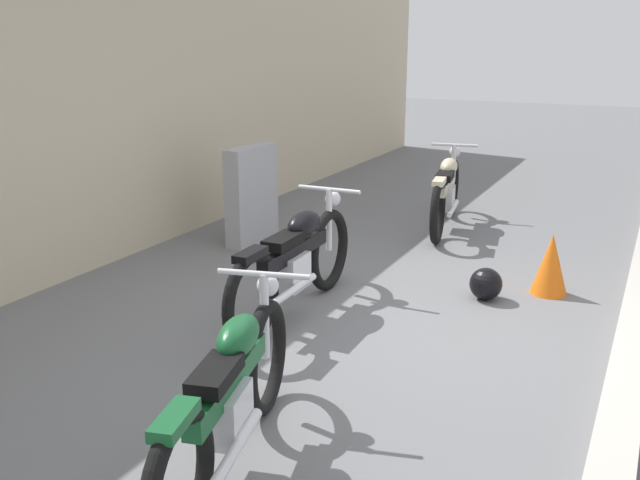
% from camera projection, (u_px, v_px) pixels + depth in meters
% --- Properties ---
extents(ground_plane, '(40.00, 40.00, 0.00)m').
position_uv_depth(ground_plane, '(412.00, 332.00, 5.48)').
color(ground_plane, slate).
extents(building_wall, '(18.00, 0.30, 3.04)m').
position_uv_depth(building_wall, '(63.00, 113.00, 6.53)').
color(building_wall, beige).
rests_on(building_wall, ground_plane).
extents(curb_strip, '(18.00, 0.24, 0.12)m').
position_uv_depth(curb_strip, '(629.00, 364.00, 4.80)').
color(curb_strip, '#B7B2A8').
rests_on(curb_strip, ground_plane).
extents(stone_marker, '(0.75, 0.24, 1.07)m').
position_uv_depth(stone_marker, '(252.00, 195.00, 7.71)').
color(stone_marker, '#9E9EA3').
rests_on(stone_marker, ground_plane).
extents(helmet, '(0.28, 0.28, 0.28)m').
position_uv_depth(helmet, '(486.00, 284.00, 6.11)').
color(helmet, black).
rests_on(helmet, ground_plane).
extents(traffic_cone, '(0.32, 0.32, 0.55)m').
position_uv_depth(traffic_cone, '(551.00, 264.00, 6.22)').
color(traffic_cone, orange).
rests_on(traffic_cone, ground_plane).
extents(motorcycle_cream, '(2.03, 0.64, 0.92)m').
position_uv_depth(motorcycle_cream, '(446.00, 192.00, 8.30)').
color(motorcycle_cream, black).
rests_on(motorcycle_cream, ground_plane).
extents(motorcycle_black, '(2.10, 0.58, 0.94)m').
position_uv_depth(motorcycle_black, '(295.00, 262.00, 5.71)').
color(motorcycle_black, black).
rests_on(motorcycle_black, ground_plane).
extents(motorcycle_green, '(1.97, 0.72, 0.90)m').
position_uv_depth(motorcycle_green, '(230.00, 396.00, 3.63)').
color(motorcycle_green, black).
rests_on(motorcycle_green, ground_plane).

